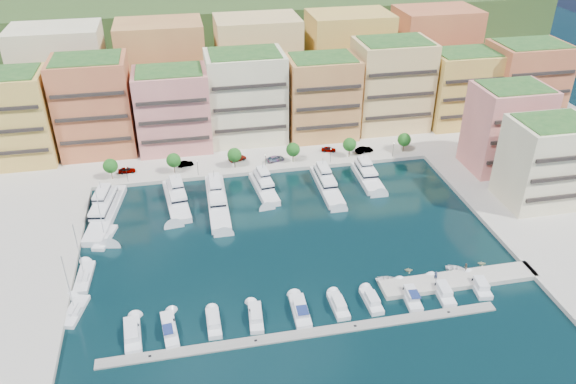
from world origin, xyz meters
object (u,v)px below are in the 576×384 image
tender_2 (455,268)px  cruiser_4 (300,311)px  yacht_0 (106,210)px  car_3 (275,159)px  tree_3 (293,150)px  car_4 (329,149)px  tree_1 (174,160)px  person_1 (465,267)px  lamppost_0 (127,172)px  sailboat_1 (84,278)px  yacht_1 (176,198)px  tree_0 (110,166)px  car_5 (364,150)px  tree_4 (350,145)px  yacht_3 (264,186)px  tree_5 (404,140)px  cruiser_0 (133,335)px  sailboat_0 (75,312)px  lamppost_1 (197,165)px  lamppost_2 (265,159)px  cruiser_5 (338,306)px  car_2 (237,158)px  tender_3 (482,263)px  person_0 (436,275)px  tree_2 (234,155)px  yacht_4 (326,184)px  tender_0 (386,280)px  car_0 (127,170)px  yacht_5 (367,175)px  yacht_2 (217,199)px  cruiser_7 (410,296)px  lamppost_4 (393,147)px  car_1 (185,164)px  cruiser_2 (214,323)px  tender_1 (409,270)px  cruiser_6 (372,301)px  cruiser_3 (256,317)px  cruiser_8 (442,291)px  cruiser_9 (479,286)px  lamppost_3 (331,153)px  cruiser_1 (170,330)px

tender_2 → cruiser_4: bearing=120.7°
yacht_0 → car_3: size_ratio=4.80×
tree_3 → car_4: 12.48m
tree_1 → person_1: tree_1 is taller
lamppost_0 → sailboat_1: sailboat_1 is taller
yacht_1 → car_3: (27.31, 14.95, 0.67)m
tree_0 → car_5: bearing=1.4°
tree_4 → yacht_3: size_ratio=0.34×
tree_5 → sailboat_1: sailboat_1 is taller
cruiser_0 → sailboat_0: (-10.69, 8.33, -0.23)m
tree_5 → sailboat_0: size_ratio=0.43×
lamppost_1 → sailboat_0: bearing=-118.4°
lamppost_2 → cruiser_5: 56.05m
car_5 → tree_4: bearing=97.9°
lamppost_1 → car_2: (11.17, 6.24, -2.13)m
lamppost_2 → tender_3: (37.12, -49.03, -3.39)m
tree_4 → lamppost_0: (-60.00, -2.30, -0.92)m
sailboat_0 → person_0: size_ratio=6.73×
tree_2 → sailboat_1: bearing=-131.4°
yacht_0 → yacht_4: 54.36m
tender_0 → car_5: bearing=-11.9°
car_0 → car_2: 29.65m
yacht_5 → yacht_2: bearing=-173.9°
yacht_4 → cruiser_7: bearing=-83.7°
person_0 → tree_5: bearing=-66.8°
yacht_2 → lamppost_4: bearing=15.2°
car_0 → yacht_5: bearing=-103.4°
car_2 → person_0: (31.94, -58.83, 0.28)m
yacht_4 → yacht_5: (11.59, 2.19, 0.12)m
tree_2 → car_1: 13.83m
cruiser_2 → tender_1: size_ratio=4.25×
tree_2 → cruiser_6: bearing=-71.9°
cruiser_3 → yacht_5: bearing=51.8°
tender_0 → yacht_5: bearing=-11.4°
cruiser_6 → cruiser_4: bearing=-179.8°
lamppost_4 → cruiser_8: (-10.75, -55.79, -3.28)m
tender_1 → car_0: bearing=63.2°
yacht_2 → car_2: 21.26m
car_4 → tree_2: bearing=114.4°
tender_0 → person_0: (9.17, -2.39, 1.54)m
cruiser_4 → cruiser_7: (21.50, 0.00, 0.00)m
cruiser_3 → yacht_0: bearing=124.8°
cruiser_9 → car_3: bearing=116.5°
yacht_0 → car_1: size_ratio=5.89×
tender_1 → person_1: bearing=-91.3°
lamppost_2 → yacht_4: yacht_4 is taller
lamppost_3 → tree_3: bearing=167.0°
tree_5 → cruiser_1: bearing=-138.9°
yacht_1 → cruiser_4: bearing=-64.6°
yacht_4 → car_5: (15.17, 15.56, 0.75)m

